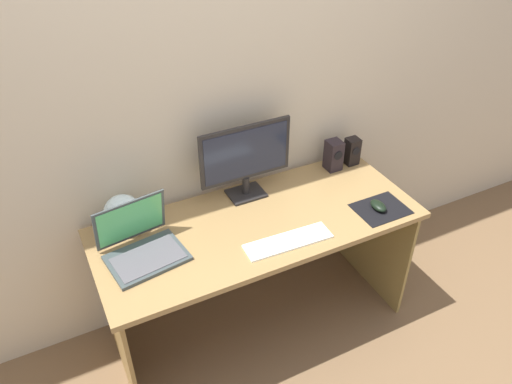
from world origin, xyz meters
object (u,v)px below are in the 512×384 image
(speaker_right, at_px, (352,151))
(fishbowl, at_px, (123,213))
(mouse, at_px, (378,206))
(speaker_near_monitor, at_px, (334,155))
(keyboard_external, at_px, (288,241))
(monitor, at_px, (246,158))
(laptop, at_px, (142,245))

(speaker_right, bearing_deg, fishbowl, 179.67)
(fishbowl, relative_size, mouse, 1.76)
(speaker_near_monitor, relative_size, mouse, 1.67)
(keyboard_external, relative_size, mouse, 4.02)
(fishbowl, bearing_deg, mouse, -19.96)
(keyboard_external, bearing_deg, fishbowl, 148.33)
(monitor, bearing_deg, speaker_near_monitor, 0.93)
(fishbowl, bearing_deg, keyboard_external, -34.32)
(mouse, bearing_deg, keyboard_external, -176.21)
(speaker_right, relative_size, laptop, 0.42)
(monitor, height_order, laptop, monitor)
(keyboard_external, xyz_separation_m, mouse, (0.51, 0.01, 0.02))
(monitor, xyz_separation_m, speaker_near_monitor, (0.52, 0.01, -0.13))
(mouse, bearing_deg, speaker_right, 74.83)
(fishbowl, bearing_deg, speaker_right, -0.33)
(fishbowl, height_order, keyboard_external, fishbowl)
(speaker_near_monitor, distance_m, laptop, 1.13)
(fishbowl, height_order, mouse, fishbowl)
(laptop, bearing_deg, mouse, -10.39)
(speaker_right, bearing_deg, speaker_near_monitor, 180.00)
(monitor, relative_size, mouse, 4.67)
(speaker_right, height_order, laptop, laptop)
(fishbowl, bearing_deg, monitor, -1.48)
(keyboard_external, bearing_deg, monitor, 94.16)
(laptop, bearing_deg, speaker_near_monitor, 10.19)
(monitor, relative_size, speaker_near_monitor, 2.79)
(speaker_right, relative_size, keyboard_external, 0.38)
(keyboard_external, distance_m, mouse, 0.51)
(laptop, height_order, keyboard_external, laptop)
(laptop, xyz_separation_m, mouse, (1.11, -0.20, -0.03))
(fishbowl, xyz_separation_m, keyboard_external, (0.62, -0.42, -0.08))
(speaker_right, xyz_separation_m, mouse, (-0.13, -0.40, -0.06))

